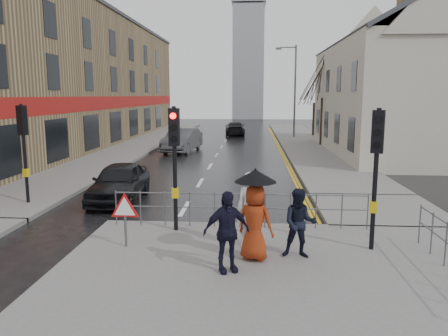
# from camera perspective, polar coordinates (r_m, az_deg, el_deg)

# --- Properties ---
(ground) EXTENTS (120.00, 120.00, 0.00)m
(ground) POSITION_cam_1_polar(r_m,az_deg,el_deg) (12.18, -7.37, -8.90)
(ground) COLOR black
(ground) RESTS_ON ground
(near_pavement) EXTENTS (10.00, 9.00, 0.14)m
(near_pavement) POSITION_cam_1_polar(r_m,az_deg,el_deg) (8.72, 8.39, -16.13)
(near_pavement) COLOR #605E5B
(near_pavement) RESTS_ON ground
(left_pavement) EXTENTS (4.00, 44.00, 0.14)m
(left_pavement) POSITION_cam_1_polar(r_m,az_deg,el_deg) (35.64, -10.59, 3.27)
(left_pavement) COLOR #605E5B
(left_pavement) RESTS_ON ground
(right_pavement) EXTENTS (4.00, 40.00, 0.14)m
(right_pavement) POSITION_cam_1_polar(r_m,az_deg,el_deg) (36.78, 10.30, 3.47)
(right_pavement) COLOR #605E5B
(right_pavement) RESTS_ON ground
(pavement_bridge_right) EXTENTS (4.00, 4.20, 0.14)m
(pavement_bridge_right) POSITION_cam_1_polar(r_m,az_deg,el_deg) (15.41, 19.55, -5.18)
(pavement_bridge_right) COLOR #605E5B
(pavement_bridge_right) RESTS_ON ground
(building_left_terrace) EXTENTS (8.00, 42.00, 10.00)m
(building_left_terrace) POSITION_cam_1_polar(r_m,az_deg,el_deg) (36.29, -19.83, 10.78)
(building_left_terrace) COLOR #937D55
(building_left_terrace) RESTS_ON ground
(building_right_cream) EXTENTS (9.00, 16.40, 10.10)m
(building_right_cream) POSITION_cam_1_polar(r_m,az_deg,el_deg) (30.92, 22.43, 10.55)
(building_right_cream) COLOR #B9B3A1
(building_right_cream) RESTS_ON ground
(church_tower) EXTENTS (5.00, 5.00, 18.00)m
(church_tower) POSITION_cam_1_polar(r_m,az_deg,el_deg) (73.53, 3.19, 13.50)
(church_tower) COLOR gray
(church_tower) RESTS_ON ground
(traffic_signal_near_left) EXTENTS (0.28, 0.27, 3.40)m
(traffic_signal_near_left) POSITION_cam_1_polar(r_m,az_deg,el_deg) (11.80, -6.49, 2.77)
(traffic_signal_near_left) COLOR black
(traffic_signal_near_left) RESTS_ON near_pavement
(traffic_signal_near_right) EXTENTS (0.34, 0.33, 3.40)m
(traffic_signal_near_right) POSITION_cam_1_polar(r_m,az_deg,el_deg) (10.83, 19.31, 1.69)
(traffic_signal_near_right) COLOR black
(traffic_signal_near_right) RESTS_ON near_pavement
(traffic_signal_far_left) EXTENTS (0.34, 0.33, 3.40)m
(traffic_signal_far_left) POSITION_cam_1_polar(r_m,az_deg,el_deg) (16.38, -24.73, 3.82)
(traffic_signal_far_left) COLOR black
(traffic_signal_far_left) RESTS_ON left_pavement
(guard_railing_front) EXTENTS (7.14, 0.04, 1.00)m
(guard_railing_front) POSITION_cam_1_polar(r_m,az_deg,el_deg) (12.31, 2.06, -4.47)
(guard_railing_front) COLOR #595B5E
(guard_railing_front) RESTS_ON near_pavement
(warning_sign) EXTENTS (0.80, 0.07, 1.35)m
(warning_sign) POSITION_cam_1_polar(r_m,az_deg,el_deg) (10.95, -12.83, -5.49)
(warning_sign) COLOR #595B5E
(warning_sign) RESTS_ON near_pavement
(street_lamp) EXTENTS (1.83, 0.25, 8.00)m
(street_lamp) POSITION_cam_1_polar(r_m,az_deg,el_deg) (39.51, 9.01, 10.64)
(street_lamp) COLOR #595B5E
(street_lamp) RESTS_ON right_pavement
(tree_near) EXTENTS (2.40, 2.40, 6.58)m
(tree_near) POSITION_cam_1_polar(r_m,az_deg,el_deg) (33.77, 12.86, 11.47)
(tree_near) COLOR #32261C
(tree_near) RESTS_ON right_pavement
(tree_far) EXTENTS (2.40, 2.40, 5.64)m
(tree_far) POSITION_cam_1_polar(r_m,az_deg,el_deg) (41.74, 11.78, 10.10)
(tree_far) COLOR #32261C
(tree_far) RESTS_ON right_pavement
(pedestrian_a) EXTENTS (0.69, 0.47, 1.85)m
(pedestrian_a) POSITION_cam_1_polar(r_m,az_deg,el_deg) (10.69, 3.46, -5.50)
(pedestrian_a) COLOR silver
(pedestrian_a) RESTS_ON near_pavement
(pedestrian_b) EXTENTS (0.82, 0.66, 1.61)m
(pedestrian_b) POSITION_cam_1_polar(r_m,az_deg,el_deg) (10.17, 9.87, -7.13)
(pedestrian_b) COLOR black
(pedestrian_b) RESTS_ON near_pavement
(pedestrian_with_umbrella) EXTENTS (1.00, 0.96, 2.07)m
(pedestrian_with_umbrella) POSITION_cam_1_polar(r_m,az_deg,el_deg) (9.83, 4.07, -5.65)
(pedestrian_with_umbrella) COLOR maroon
(pedestrian_with_umbrella) RESTS_ON near_pavement
(pedestrian_d) EXTENTS (1.10, 0.79, 1.74)m
(pedestrian_d) POSITION_cam_1_polar(r_m,az_deg,el_deg) (9.22, 0.32, -8.31)
(pedestrian_d) COLOR black
(pedestrian_d) RESTS_ON near_pavement
(car_parked) EXTENTS (1.77, 4.15, 1.40)m
(car_parked) POSITION_cam_1_polar(r_m,az_deg,el_deg) (16.38, -13.51, -1.79)
(car_parked) COLOR black
(car_parked) RESTS_ON ground
(car_mid) EXTENTS (2.32, 5.02, 1.60)m
(car_mid) POSITION_cam_1_polar(r_m,az_deg,el_deg) (30.00, -5.49, 3.64)
(car_mid) COLOR #3E3F42
(car_mid) RESTS_ON ground
(car_far) EXTENTS (2.12, 4.59, 1.30)m
(car_far) POSITION_cam_1_polar(r_m,az_deg,el_deg) (42.25, 1.44, 5.16)
(car_far) COLOR black
(car_far) RESTS_ON ground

